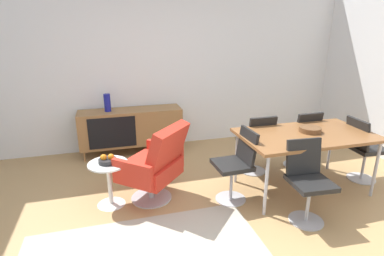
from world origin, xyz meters
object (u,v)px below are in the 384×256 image
Objects in this scene: dining_chair_back_right at (302,137)px; side_table_round at (109,179)px; sideboard at (131,127)px; vase_cobalt at (107,103)px; dining_chair_back_left at (257,142)px; dining_chair_far_end at (363,147)px; lounge_chair_red at (155,164)px; wooden_bowl_on_table at (310,130)px; dining_table at (306,137)px; dining_chair_front_left at (308,178)px; fruit_bowl at (107,160)px; dining_chair_near_window at (237,163)px.

side_table_round is (-2.67, -0.28, -0.15)m from dining_chair_back_right.
sideboard is at bearing 75.77° from side_table_round.
vase_cobalt is 0.52× the size of side_table_round.
side_table_round is at bearing -171.94° from dining_chair_back_left.
side_table_round is at bearing -91.89° from vase_cobalt.
dining_chair_back_left is 1.00× the size of dining_chair_far_end.
dining_chair_back_right is 2.18m from lounge_chair_red.
vase_cobalt is 1.04× the size of wooden_bowl_on_table.
dining_chair_far_end is (2.83, -1.78, 0.03)m from sideboard.
dining_chair_front_left is at bearing -121.74° from dining_table.
dining_chair_back_right reaches higher than dining_table.
side_table_round is (-3.21, 0.28, -0.15)m from dining_chair_far_end.
dining_chair_back_right is 1.65× the size of side_table_round.
lounge_chair_red is (-1.80, 0.24, -0.23)m from dining_table.
wooden_bowl_on_table is 2.42m from fruit_bowl.
side_table_round is at bearing -174.04° from dining_chair_back_right.
wooden_bowl_on_table is at bearing -118.03° from dining_chair_back_right.
dining_chair_front_left is 4.28× the size of fruit_bowl.
dining_chair_near_window is at bearing -52.29° from vase_cobalt.
vase_cobalt is at bearing 129.34° from dining_chair_front_left.
side_table_round is 2.60× the size of fruit_bowl.
dining_chair_back_right and dining_chair_front_left have the same top height.
dining_chair_back_right is 1.00× the size of dining_chair_far_end.
vase_cobalt is 0.32× the size of dining_chair_near_window.
sideboard is at bearing 147.74° from dining_chair_far_end.
dining_chair_back_right is at bearing -28.23° from sideboard.
fruit_bowl is at bearing -104.23° from sideboard.
dining_chair_back_right is 0.90× the size of lounge_chair_red.
wooden_bowl_on_table is 0.30× the size of dining_chair_back_right.
dining_chair_back_right reaches higher than wooden_bowl_on_table.
dining_table reaches higher than fruit_bowl.
dining_chair_back_left is 1.00× the size of dining_chair_near_window.
dining_chair_front_left is 1.66m from lounge_chair_red.
wooden_bowl_on_table is at bearing -5.66° from side_table_round.
dining_chair_back_right is at bearing 5.96° from side_table_round.
wooden_bowl_on_table is 0.30× the size of dining_chair_near_window.
fruit_bowl is at bearing -171.94° from dining_chair_back_left.
sideboard is at bearing 120.44° from dining_chair_near_window.
dining_chair_front_left is (-1.23, -0.56, 0.00)m from dining_chair_far_end.
wooden_bowl_on_table is 0.30× the size of dining_chair_far_end.
lounge_chair_red is at bearing 151.37° from dining_chair_front_left.
lounge_chair_red is at bearing -73.25° from vase_cobalt.
vase_cobalt is 0.32× the size of dining_chair_front_left.
dining_chair_back_left is (1.92, -1.23, -0.39)m from vase_cobalt.
wooden_bowl_on_table reaches higher than fruit_bowl.
vase_cobalt is at bearing 141.76° from dining_table.
dining_chair_back_right is at bearing 24.16° from dining_chair_near_window.
wooden_bowl_on_table is 0.87m from dining_chair_far_end.
wooden_bowl_on_table is 1.30× the size of fruit_bowl.
dining_chair_front_left is (-0.42, -0.60, -0.30)m from wooden_bowl_on_table.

